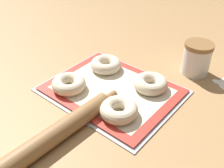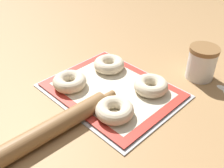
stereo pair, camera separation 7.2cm
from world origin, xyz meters
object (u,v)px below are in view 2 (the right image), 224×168
at_px(bagel_front_left, 70,81).
at_px(bagel_front_right, 115,110).
at_px(bagel_back_right, 151,86).
at_px(baking_tray, 112,90).
at_px(bagel_back_left, 109,64).
at_px(rolling_pin, 50,129).
at_px(flour_canister, 202,63).

distance_m(bagel_front_left, bagel_front_right, 0.22).
bearing_deg(bagel_back_right, baking_tray, -138.77).
xyz_separation_m(bagel_front_left, bagel_back_left, (0.02, 0.18, 0.00)).
height_order(baking_tray, rolling_pin, rolling_pin).
bearing_deg(bagel_back_left, baking_tray, -39.88).
bearing_deg(rolling_pin, bagel_front_left, 128.56).
bearing_deg(bagel_back_right, bagel_front_right, -89.59).
relative_size(bagel_back_right, rolling_pin, 0.24).
bearing_deg(baking_tray, bagel_back_right, 41.23).
bearing_deg(bagel_front_left, flour_canister, 54.05).
xyz_separation_m(bagel_back_right, flour_canister, (0.07, 0.21, 0.03)).
xyz_separation_m(baking_tray, bagel_front_right, (0.10, -0.09, 0.03)).
height_order(bagel_back_right, flour_canister, flour_canister).
bearing_deg(baking_tray, rolling_pin, -84.27).
height_order(baking_tray, flour_canister, flour_canister).
bearing_deg(rolling_pin, bagel_front_right, 67.99).
relative_size(bagel_front_left, rolling_pin, 0.24).
bearing_deg(rolling_pin, baking_tray, 95.73).
distance_m(baking_tray, bagel_front_left, 0.15).
bearing_deg(bagel_back_right, flour_canister, 72.05).
bearing_deg(bagel_front_left, baking_tray, 39.18).
height_order(bagel_front_left, rolling_pin, rolling_pin).
height_order(bagel_front_right, bagel_back_right, same).
bearing_deg(rolling_pin, flour_canister, 76.16).
distance_m(baking_tray, flour_canister, 0.35).
height_order(baking_tray, bagel_back_left, bagel_back_left).
distance_m(baking_tray, bagel_front_right, 0.14).
height_order(bagel_front_right, flour_canister, flour_canister).
bearing_deg(rolling_pin, bagel_back_left, 109.72).
xyz_separation_m(baking_tray, bagel_front_left, (-0.12, -0.10, 0.03)).
distance_m(baking_tray, rolling_pin, 0.28).
height_order(bagel_front_left, bagel_front_right, same).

